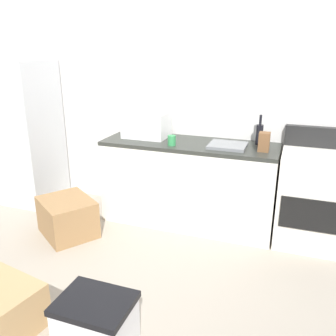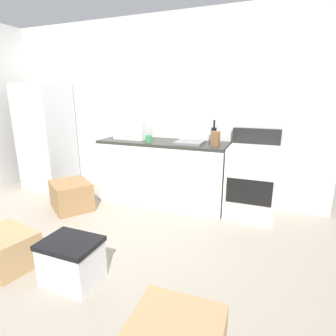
# 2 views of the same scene
# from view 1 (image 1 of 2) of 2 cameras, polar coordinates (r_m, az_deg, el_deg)

# --- Properties ---
(ground_plane) EXTENTS (6.00, 6.00, 0.00)m
(ground_plane) POSITION_cam_1_polar(r_m,az_deg,el_deg) (3.18, -8.91, -16.85)
(ground_plane) COLOR #9E9384
(wall_back) EXTENTS (5.00, 0.10, 2.60)m
(wall_back) POSITION_cam_1_polar(r_m,az_deg,el_deg) (4.04, 0.81, 11.16)
(wall_back) COLOR silver
(wall_back) RESTS_ON ground_plane
(kitchen_counter) EXTENTS (1.80, 0.60, 0.90)m
(kitchen_counter) POSITION_cam_1_polar(r_m,az_deg,el_deg) (3.84, 3.27, -2.42)
(kitchen_counter) COLOR silver
(kitchen_counter) RESTS_ON ground_plane
(refrigerator) EXTENTS (0.68, 0.66, 1.69)m
(refrigerator) POSITION_cam_1_polar(r_m,az_deg,el_deg) (4.67, -21.80, 5.19)
(refrigerator) COLOR silver
(refrigerator) RESTS_ON ground_plane
(stove_oven) EXTENTS (0.60, 0.61, 1.10)m
(stove_oven) POSITION_cam_1_polar(r_m,az_deg,el_deg) (3.71, 21.71, -4.34)
(stove_oven) COLOR silver
(stove_oven) RESTS_ON ground_plane
(microwave) EXTENTS (0.46, 0.34, 0.27)m
(microwave) POSITION_cam_1_polar(r_m,az_deg,el_deg) (3.90, -3.43, 6.90)
(microwave) COLOR white
(microwave) RESTS_ON kitchen_counter
(sink_basin) EXTENTS (0.36, 0.32, 0.03)m
(sink_basin) POSITION_cam_1_polar(r_m,az_deg,el_deg) (3.57, 9.46, 3.54)
(sink_basin) COLOR slate
(sink_basin) RESTS_ON kitchen_counter
(wine_bottle) EXTENTS (0.07, 0.07, 0.30)m
(wine_bottle) POSITION_cam_1_polar(r_m,az_deg,el_deg) (3.71, 14.32, 5.30)
(wine_bottle) COLOR black
(wine_bottle) RESTS_ON kitchen_counter
(coffee_mug) EXTENTS (0.08, 0.08, 0.10)m
(coffee_mug) POSITION_cam_1_polar(r_m,az_deg,el_deg) (3.57, 0.59, 4.40)
(coffee_mug) COLOR #338C4C
(coffee_mug) RESTS_ON kitchen_counter
(knife_block) EXTENTS (0.10, 0.10, 0.18)m
(knife_block) POSITION_cam_1_polar(r_m,az_deg,el_deg) (3.48, 15.02, 4.03)
(knife_block) COLOR brown
(knife_block) RESTS_ON kitchen_counter
(cardboard_box_medium) EXTENTS (0.60, 0.49, 0.32)m
(cardboard_box_medium) POSITION_cam_1_polar(r_m,az_deg,el_deg) (2.86, -25.00, -19.30)
(cardboard_box_medium) COLOR tan
(cardboard_box_medium) RESTS_ON ground_plane
(cardboard_box_small) EXTENTS (0.72, 0.69, 0.38)m
(cardboard_box_small) POSITION_cam_1_polar(r_m,az_deg,el_deg) (3.82, -15.69, -7.50)
(cardboard_box_small) COLOR olive
(cardboard_box_small) RESTS_ON ground_plane
(storage_bin) EXTENTS (0.46, 0.36, 0.38)m
(storage_bin) POSITION_cam_1_polar(r_m,az_deg,el_deg) (2.48, -11.32, -23.31)
(storage_bin) COLOR silver
(storage_bin) RESTS_ON ground_plane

